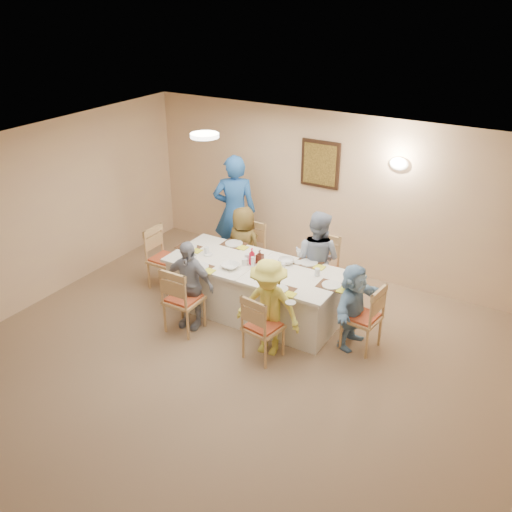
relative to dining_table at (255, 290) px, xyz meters
The scene contains 44 objects.
ground 1.74m from the dining_table, 77.25° to the right, with size 7.00×7.00×0.00m, color #9D7554.
room_walls 2.05m from the dining_table, 77.25° to the right, with size 7.00×7.00×7.00m.
wall_picture 2.24m from the dining_table, 87.60° to the left, with size 0.62×0.05×0.72m.
wall_sconce 2.67m from the dining_table, 54.36° to the left, with size 0.26×0.09×0.18m, color white.
ceiling_light 2.19m from the dining_table, 165.57° to the right, with size 0.36×0.36×0.05m, color white.
dining_table is the anchor object (origin of this frame).
chair_back_left 1.00m from the dining_table, 126.87° to the left, with size 0.44×0.44×0.92m, color tan, non-canonical shape.
chair_back_right 1.01m from the dining_table, 53.13° to the left, with size 0.46×0.46×0.97m, color tan, non-canonical shape.
chair_front_left 1.00m from the dining_table, 126.87° to the right, with size 0.45×0.45×0.94m, color tan, non-canonical shape.
chair_front_right 1.00m from the dining_table, 53.13° to the right, with size 0.42×0.42×0.89m, color tan, non-canonical shape.
chair_left_end 1.55m from the dining_table, behind, with size 0.45×0.45×0.94m, color tan, non-canonical shape.
chair_right_end 1.55m from the dining_table, ahead, with size 0.43×0.43×0.91m, color tan, non-canonical shape.
diner_back_left 0.94m from the dining_table, 131.42° to the left, with size 0.64×0.45×1.24m, color brown.
diner_back_right 0.96m from the dining_table, 48.58° to the left, with size 0.71×0.56×1.42m, color #8F9BB6.
diner_front_left 0.94m from the dining_table, 131.42° to the right, with size 0.75×0.37×1.23m, color #9296A5.
diner_front_right 0.94m from the dining_table, 48.58° to the right, with size 0.87×0.55×1.27m, color #EADF51.
diner_right_end 1.43m from the dining_table, ahead, with size 0.42×1.07×1.12m, color #86B3DB.
caregiver 1.65m from the dining_table, 132.40° to the left, with size 0.80×0.72×1.84m, color #255BAE.
placemat_fl 0.83m from the dining_table, 145.01° to the right, with size 0.33×0.24×0.01m, color #472B19.
plate_fl 0.83m from the dining_table, 145.01° to the right, with size 0.24×0.24×0.01m, color white.
napkin_fl 0.74m from the dining_table, 131.78° to the right, with size 0.14×0.14×0.01m, color yellow.
placemat_fr 0.83m from the dining_table, 34.99° to the right, with size 0.38×0.28×0.01m, color #472B19.
plate_fr 0.83m from the dining_table, 34.99° to the right, with size 0.23×0.23×0.01m, color white.
napkin_fr 0.99m from the dining_table, 31.07° to the right, with size 0.13×0.13×0.01m, color yellow.
placemat_bl 0.83m from the dining_table, 145.01° to the left, with size 0.34×0.25×0.01m, color #472B19.
plate_bl 0.83m from the dining_table, 145.01° to the left, with size 0.25×0.25×0.02m, color white.
napkin_bl 0.68m from the dining_table, 138.62° to the left, with size 0.14×0.14×0.01m, color yellow.
placemat_br 0.83m from the dining_table, 34.99° to the left, with size 0.35×0.26×0.01m, color #472B19.
plate_br 0.83m from the dining_table, 34.99° to the left, with size 0.24×0.24×0.02m, color white.
napkin_br 0.95m from the dining_table, 25.38° to the left, with size 0.14×0.14×0.01m, color yellow.
placemat_le 1.16m from the dining_table, behind, with size 0.33×0.24×0.01m, color #472B19.
plate_le 1.17m from the dining_table, behind, with size 0.24×0.24×0.01m, color white.
napkin_le 1.00m from the dining_table, behind, with size 0.13×0.13×0.01m, color yellow.
placemat_re 1.18m from the dining_table, ahead, with size 0.34×0.25×0.01m, color #472B19.
plate_re 1.19m from the dining_table, ahead, with size 0.24×0.24×0.02m, color white.
napkin_re 1.36m from the dining_table, ahead, with size 0.15×0.15×0.01m, color yellow.
teacup_a 0.95m from the dining_table, 158.65° to the right, with size 0.11×0.11×0.08m, color white.
teacup_b 0.80m from the dining_table, 54.81° to the left, with size 0.12×0.12×0.09m, color white.
bowl_a 0.53m from the dining_table, 134.93° to the right, with size 0.26×0.26×0.06m, color white.
bowl_b 0.59m from the dining_table, 37.98° to the left, with size 0.24×0.24×0.07m, color white.
condiment_ketchup 0.50m from the dining_table, behind, with size 0.11×0.11×0.24m, color #B80F28.
condiment_brown 0.49m from the dining_table, 71.01° to the left, with size 0.09×0.09×0.19m, color #451B12.
condiment_malt 0.47m from the dining_table, ahead, with size 0.14×0.14×0.14m, color #451B12.
drinking_glass 0.46m from the dining_table, 161.57° to the left, with size 0.07×0.07×0.10m, color silver.
Camera 1 is at (3.11, -4.18, 4.22)m, focal length 40.00 mm.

